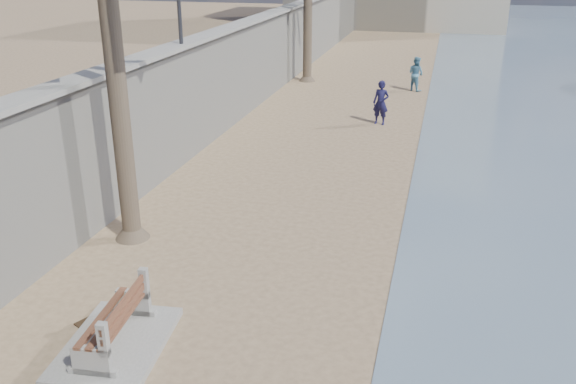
{
  "coord_description": "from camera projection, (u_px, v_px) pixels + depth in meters",
  "views": [
    {
      "loc": [
        2.66,
        -5.25,
        6.25
      ],
      "look_at": [
        -0.5,
        7.0,
        1.2
      ],
      "focal_mm": 38.0,
      "sensor_mm": 36.0,
      "label": 1
    }
  ],
  "objects": [
    {
      "name": "bench_far",
      "position": [
        114.0,
        326.0,
        10.12
      ],
      "size": [
        1.81,
        2.47,
        0.97
      ],
      "color": "gray",
      "rests_on": "ground_plane"
    },
    {
      "name": "person_a",
      "position": [
        381.0,
        100.0,
        23.05
      ],
      "size": [
        0.77,
        0.59,
        1.91
      ],
      "primitive_type": "imported",
      "rotation": [
        0.0,
        0.0,
        -0.2
      ],
      "color": "#151437",
      "rests_on": "ground_plane"
    },
    {
      "name": "seawall",
      "position": [
        258.0,
        62.0,
        26.19
      ],
      "size": [
        0.45,
        70.0,
        3.5
      ],
      "primitive_type": "cube",
      "color": "gray",
      "rests_on": "ground_plane"
    },
    {
      "name": "debris_d",
      "position": [
        91.0,
        325.0,
        10.88
      ],
      "size": [
        0.62,
        0.57,
        0.03
      ],
      "primitive_type": "cube",
      "rotation": [
        0.0,
        0.0,
        5.83
      ],
      "color": "#382616",
      "rests_on": "ground_plane"
    },
    {
      "name": "person_b",
      "position": [
        416.0,
        72.0,
        28.61
      ],
      "size": [
        1.08,
        1.04,
        1.77
      ],
      "primitive_type": "imported",
      "rotation": [
        0.0,
        0.0,
        2.5
      ],
      "color": "teal",
      "rests_on": "ground_plane"
    },
    {
      "name": "wall_cap",
      "position": [
        257.0,
        18.0,
        25.53
      ],
      "size": [
        0.8,
        70.0,
        0.12
      ],
      "primitive_type": "cube",
      "color": "gray",
      "rests_on": "seawall"
    }
  ]
}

